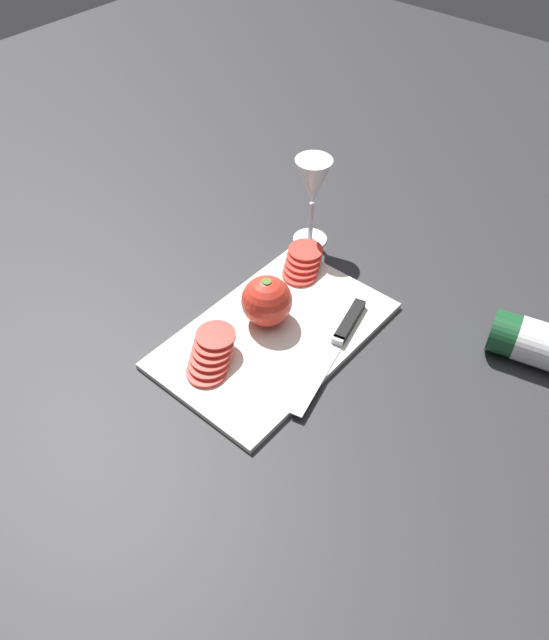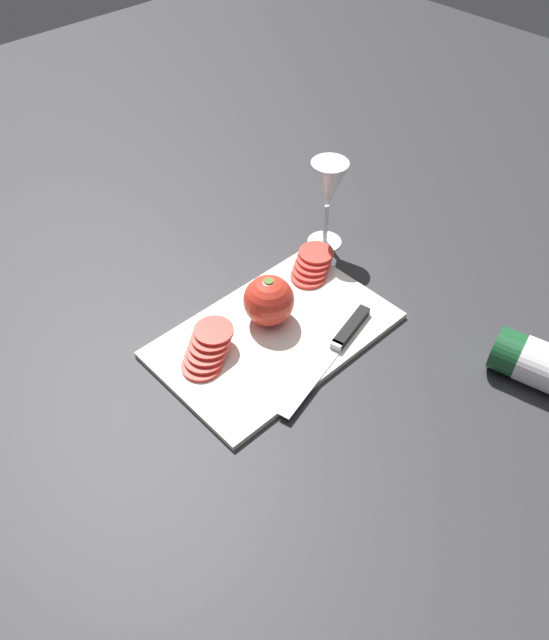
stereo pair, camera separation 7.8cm
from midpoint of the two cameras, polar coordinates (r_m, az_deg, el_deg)
name	(u,v)px [view 1 (the left image)]	position (r m, az deg, el deg)	size (l,w,h in m)	color
ground_plane	(287,342)	(1.05, -0.94, -2.07)	(3.00, 3.00, 0.00)	#28282B
cutting_board	(274,335)	(1.05, -2.12, -1.43)	(0.40, 0.25, 0.01)	silver
wine_glass	(313,186)	(1.18, 1.59, 12.13)	(0.07, 0.07, 0.18)	silver
whole_tomato	(267,301)	(1.04, -2.85, 1.68)	(0.09, 0.09, 0.09)	red
knife	(343,332)	(1.04, 4.21, -1.18)	(0.26, 0.08, 0.01)	silver
tomato_slice_stack_near	(211,354)	(1.00, -8.04, -3.14)	(0.11, 0.09, 0.04)	red
tomato_slice_stack_far	(303,263)	(1.16, 0.66, 5.21)	(0.10, 0.08, 0.03)	red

